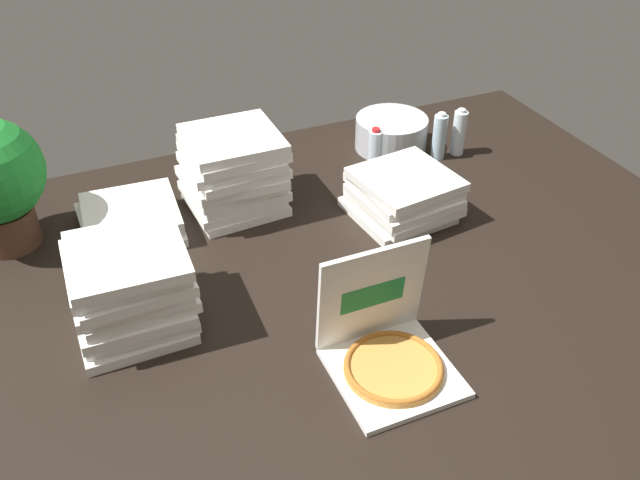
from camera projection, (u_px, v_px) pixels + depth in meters
name	position (u px, v px, depth m)	size (l,w,h in m)	color
ground_plane	(331.00, 288.00, 2.48)	(3.20, 2.40, 0.02)	black
open_pizza_box	(387.00, 350.00, 2.12)	(0.36, 0.37, 0.38)	white
pizza_stack_left_far	(403.00, 195.00, 2.80)	(0.42, 0.42, 0.19)	white
pizza_stack_center_near	(131.00, 287.00, 2.24)	(0.39, 0.40, 0.30)	white
pizza_stack_right_mid	(233.00, 172.00, 2.80)	(0.40, 0.41, 0.34)	white
pizza_stack_left_near	(131.00, 219.00, 2.72)	(0.40, 0.39, 0.11)	white
ice_bucket	(391.00, 133.00, 3.28)	(0.35, 0.35, 0.15)	#B7BABF
water_bottle_0	(439.00, 137.00, 3.19)	(0.06, 0.06, 0.23)	silver
water_bottle_1	(459.00, 133.00, 3.22)	(0.06, 0.06, 0.23)	white
water_bottle_2	(375.00, 153.00, 3.06)	(0.06, 0.06, 0.23)	silver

